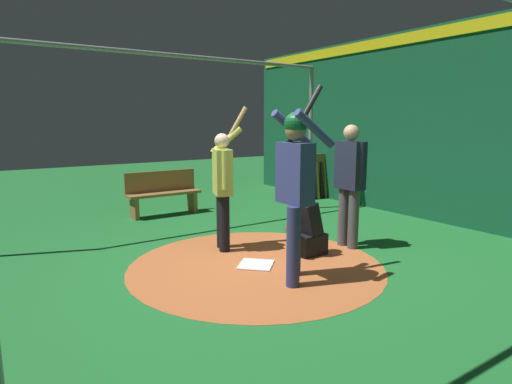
{
  "coord_description": "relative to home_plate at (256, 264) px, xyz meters",
  "views": [
    {
      "loc": [
        2.88,
        4.3,
        1.83
      ],
      "look_at": [
        0.0,
        0.0,
        0.95
      ],
      "focal_mm": 29.79,
      "sensor_mm": 36.0,
      "label": 1
    }
  ],
  "objects": [
    {
      "name": "batter",
      "position": [
        -0.09,
        0.66,
        1.17
      ],
      "size": [
        0.68,
        0.49,
        2.23
      ],
      "color": "navy",
      "rests_on": "ground"
    },
    {
      "name": "home_plate",
      "position": [
        0.0,
        0.0,
        0.0
      ],
      "size": [
        0.59,
        0.59,
        0.01
      ],
      "primitive_type": "cube",
      "rotation": [
        0.0,
        0.0,
        0.79
      ],
      "color": "white",
      "rests_on": "dirt_circle"
    },
    {
      "name": "bat_rack",
      "position": [
        -3.88,
        -3.09,
        0.48
      ],
      "size": [
        0.7,
        0.18,
        1.05
      ],
      "color": "olive",
      "rests_on": "ground"
    },
    {
      "name": "umpire",
      "position": [
        -1.57,
        0.07,
        0.99
      ],
      "size": [
        0.22,
        0.49,
        1.77
      ],
      "color": "#4C4C51",
      "rests_on": "ground"
    },
    {
      "name": "ground_plane",
      "position": [
        0.0,
        0.0,
        -0.01
      ],
      "size": [
        27.24,
        27.24,
        0.0
      ],
      "primitive_type": "plane",
      "color": "#1E6B2D"
    },
    {
      "name": "bench",
      "position": [
        -0.14,
        -3.46,
        0.42
      ],
      "size": [
        1.42,
        0.36,
        0.85
      ],
      "color": "olive",
      "rests_on": "ground"
    },
    {
      "name": "visitor",
      "position": [
        -0.0,
        -0.83,
        0.94
      ],
      "size": [
        0.64,
        0.51,
        2.02
      ],
      "rotation": [
        0.0,
        0.0,
        -0.33
      ],
      "color": "black",
      "rests_on": "ground"
    },
    {
      "name": "catcher",
      "position": [
        -0.83,
        -0.01,
        0.36
      ],
      "size": [
        0.58,
        0.4,
        0.96
      ],
      "color": "black",
      "rests_on": "ground"
    },
    {
      "name": "cage_frame",
      "position": [
        0.0,
        0.0,
        2.04
      ],
      "size": [
        5.87,
        4.73,
        2.89
      ],
      "color": "gray",
      "rests_on": "ground"
    },
    {
      "name": "dirt_circle",
      "position": [
        0.0,
        0.0,
        -0.01
      ],
      "size": [
        3.23,
        3.23,
        0.01
      ],
      "primitive_type": "cylinder",
      "color": "#B76033",
      "rests_on": "ground"
    },
    {
      "name": "back_wall",
      "position": [
        -4.13,
        0.0,
        1.74
      ],
      "size": [
        0.22,
        11.24,
        3.47
      ],
      "color": "#145133",
      "rests_on": "ground"
    }
  ]
}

